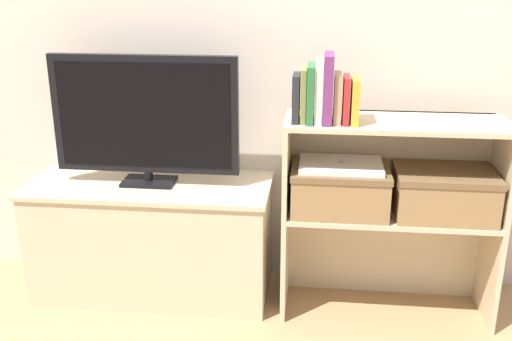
% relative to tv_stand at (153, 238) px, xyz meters
% --- Properties ---
extents(ground_plane, '(16.00, 16.00, 0.00)m').
position_rel_tv_stand_xyz_m(ground_plane, '(0.47, -0.21, -0.26)').
color(ground_plane, '#A37F56').
extents(wall_back, '(10.00, 0.05, 2.40)m').
position_rel_tv_stand_xyz_m(wall_back, '(0.47, 0.24, 0.94)').
color(wall_back, beige).
rests_on(wall_back, ground_plane).
extents(tv_stand, '(1.04, 0.43, 0.52)m').
position_rel_tv_stand_xyz_m(tv_stand, '(0.00, 0.00, 0.00)').
color(tv_stand, '#CCB793').
rests_on(tv_stand, ground_plane).
extents(tv, '(0.78, 0.14, 0.55)m').
position_rel_tv_stand_xyz_m(tv, '(0.00, -0.00, 0.55)').
color(tv, black).
rests_on(tv, tv_stand).
extents(bookshelf_lower_tier, '(0.86, 0.32, 0.46)m').
position_rel_tv_stand_xyz_m(bookshelf_lower_tier, '(1.01, 0.01, 0.03)').
color(bookshelf_lower_tier, '#CCB793').
rests_on(bookshelf_lower_tier, ground_plane).
extents(bookshelf_upper_tier, '(0.86, 0.32, 0.38)m').
position_rel_tv_stand_xyz_m(bookshelf_upper_tier, '(1.01, 0.01, 0.45)').
color(bookshelf_upper_tier, '#CCB793').
rests_on(bookshelf_upper_tier, bookshelf_lower_tier).
extents(book_charcoal, '(0.03, 0.12, 0.18)m').
position_rel_tv_stand_xyz_m(book_charcoal, '(0.63, -0.10, 0.67)').
color(book_charcoal, '#232328').
rests_on(book_charcoal, bookshelf_upper_tier).
extents(book_olive, '(0.02, 0.13, 0.20)m').
position_rel_tv_stand_xyz_m(book_olive, '(0.66, -0.10, 0.68)').
color(book_olive, olive).
rests_on(book_olive, bookshelf_upper_tier).
extents(book_forest, '(0.03, 0.16, 0.22)m').
position_rel_tv_stand_xyz_m(book_forest, '(0.68, -0.10, 0.69)').
color(book_forest, '#286638').
rests_on(book_forest, bookshelf_upper_tier).
extents(book_ivory, '(0.03, 0.14, 0.24)m').
position_rel_tv_stand_xyz_m(book_ivory, '(0.71, -0.10, 0.70)').
color(book_ivory, silver).
rests_on(book_ivory, bookshelf_upper_tier).
extents(book_plum, '(0.04, 0.16, 0.26)m').
position_rel_tv_stand_xyz_m(book_plum, '(0.75, -0.10, 0.71)').
color(book_plum, '#6B2D66').
rests_on(book_plum, bookshelf_upper_tier).
extents(book_tan, '(0.03, 0.12, 0.19)m').
position_rel_tv_stand_xyz_m(book_tan, '(0.78, -0.10, 0.67)').
color(book_tan, tan).
rests_on(book_tan, bookshelf_upper_tier).
extents(book_crimson, '(0.02, 0.13, 0.18)m').
position_rel_tv_stand_xyz_m(book_crimson, '(0.82, -0.10, 0.67)').
color(book_crimson, '#B22328').
rests_on(book_crimson, bookshelf_upper_tier).
extents(book_mustard, '(0.03, 0.15, 0.17)m').
position_rel_tv_stand_xyz_m(book_mustard, '(0.85, -0.10, 0.66)').
color(book_mustard, gold).
rests_on(book_mustard, bookshelf_upper_tier).
extents(storage_basket_left, '(0.39, 0.28, 0.18)m').
position_rel_tv_stand_xyz_m(storage_basket_left, '(0.81, -0.06, 0.30)').
color(storage_basket_left, '#937047').
rests_on(storage_basket_left, bookshelf_lower_tier).
extents(storage_basket_right, '(0.39, 0.28, 0.18)m').
position_rel_tv_stand_xyz_m(storage_basket_right, '(1.22, -0.06, 0.30)').
color(storage_basket_right, '#937047').
rests_on(storage_basket_right, bookshelf_lower_tier).
extents(laptop, '(0.33, 0.23, 0.02)m').
position_rel_tv_stand_xyz_m(laptop, '(0.81, -0.06, 0.39)').
color(laptop, white).
rests_on(laptop, storage_basket_left).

